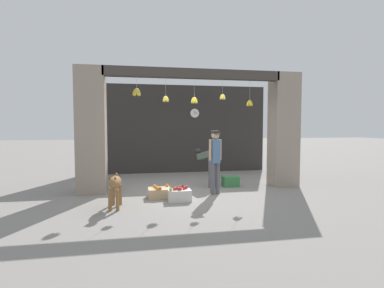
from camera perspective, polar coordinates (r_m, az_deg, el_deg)
name	(u,v)px	position (r m, az deg, el deg)	size (l,w,h in m)	color
ground_plane	(195,191)	(7.78, 0.65, -8.96)	(60.00, 60.00, 0.00)	gray
shop_back_wall	(178,129)	(10.76, -2.68, 2.87)	(6.45, 0.12, 3.12)	#2D2B28
shop_pillar_left	(91,131)	(7.83, -18.63, 2.45)	(0.70, 0.60, 3.12)	gray
shop_pillar_right	(284,130)	(8.75, 17.04, 2.57)	(0.70, 0.60, 3.12)	gray
storefront_awning	(194,75)	(7.81, 0.35, 12.93)	(4.55, 0.27, 0.93)	#3D3833
dog	(115,185)	(6.31, -14.49, -7.49)	(0.28, 0.88, 0.71)	olive
shopkeeper	(215,157)	(7.34, 4.45, -2.54)	(0.33, 0.28, 1.56)	#56565B
worker_stooping	(207,162)	(8.32, 2.93, -3.37)	(0.49, 0.75, 1.03)	#56565B
fruit_crate_oranges	(159,193)	(7.13, -6.24, -9.19)	(0.52, 0.43, 0.29)	tan
fruit_crate_apples	(180,195)	(6.77, -2.38, -9.64)	(0.50, 0.33, 0.32)	silver
produce_box_green	(230,181)	(8.42, 7.34, -7.05)	(0.44, 0.33, 0.28)	#387A42
water_bottle	(183,192)	(7.10, -1.79, -9.06)	(0.08, 0.08, 0.29)	#2D60AD
wall_clock	(195,113)	(10.79, 0.52, 5.89)	(0.34, 0.03, 0.34)	black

